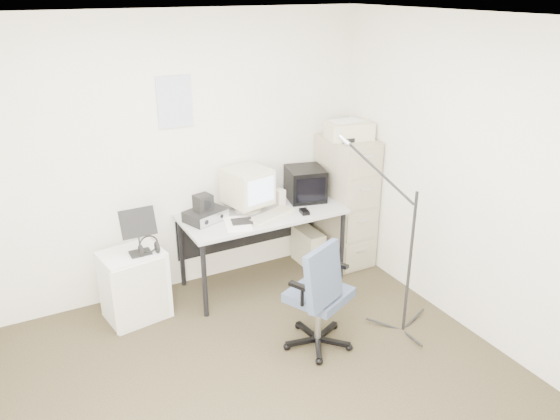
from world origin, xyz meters
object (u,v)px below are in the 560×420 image
filing_cabinet (345,201)px  office_chair (319,293)px  side_cart (135,285)px  desk (263,247)px

filing_cabinet → office_chair: bearing=-131.7°
side_cart → filing_cabinet: bearing=-7.6°
filing_cabinet → office_chair: (-1.01, -1.13, -0.17)m
desk → side_cart: desk is taller
desk → office_chair: office_chair is taller
filing_cabinet → desk: filing_cabinet is taller
desk → side_cart: bearing=-179.1°
filing_cabinet → office_chair: size_ratio=1.36×
filing_cabinet → desk: bearing=-178.2°
desk → office_chair: size_ratio=1.57×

